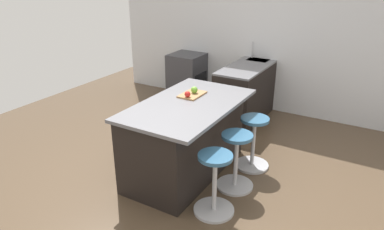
{
  "coord_description": "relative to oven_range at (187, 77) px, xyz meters",
  "views": [
    {
      "loc": [
        3.22,
        2.14,
        2.47
      ],
      "look_at": [
        -0.19,
        0.13,
        0.8
      ],
      "focal_mm": 33.77,
      "sensor_mm": 36.0,
      "label": 1
    }
  ],
  "objects": [
    {
      "name": "interior_partition_left",
      "position": [
        -0.35,
        1.34,
        0.93
      ],
      "size": [
        0.12,
        5.81,
        2.75
      ],
      "color": "silver",
      "rests_on": "ground_plane"
    },
    {
      "name": "oven_range",
      "position": [
        0.0,
        0.0,
        0.0
      ],
      "size": [
        0.6,
        0.61,
        0.89
      ],
      "color": "#38383D",
      "rests_on": "ground_plane"
    },
    {
      "name": "ground_plane",
      "position": [
        2.5,
        1.34,
        -0.44
      ],
      "size": [
        7.55,
        7.55,
        0.0
      ],
      "primitive_type": "plane",
      "color": "brown"
    },
    {
      "name": "apple_red",
      "position": [
        2.18,
        1.33,
        0.56
      ],
      "size": [
        0.07,
        0.07,
        0.07
      ],
      "primitive_type": "sphere",
      "color": "red",
      "rests_on": "cutting_board"
    },
    {
      "name": "stool_by_window",
      "position": [
        1.76,
        2.06,
        -0.12
      ],
      "size": [
        0.44,
        0.44,
        0.69
      ],
      "color": "#B7B7BC",
      "rests_on": "ground_plane"
    },
    {
      "name": "stool_near_camera",
      "position": [
        2.85,
        2.06,
        -0.12
      ],
      "size": [
        0.44,
        0.44,
        0.69
      ],
      "color": "#B7B7BC",
      "rests_on": "ground_plane"
    },
    {
      "name": "stool_middle",
      "position": [
        2.3,
        2.06,
        -0.12
      ],
      "size": [
        0.44,
        0.44,
        0.69
      ],
      "color": "#B7B7BC",
      "rests_on": "ground_plane"
    },
    {
      "name": "apple_green",
      "position": [
        2.01,
        1.33,
        0.56
      ],
      "size": [
        0.09,
        0.09,
        0.09
      ],
      "primitive_type": "sphere",
      "color": "#609E2D",
      "rests_on": "cutting_board"
    },
    {
      "name": "kitchen_island",
      "position": [
        2.3,
        1.37,
        0.03
      ],
      "size": [
        1.73,
        1.03,
        0.94
      ],
      "color": "black",
      "rests_on": "ground_plane"
    },
    {
      "name": "sink_cabinet",
      "position": [
        -0.0,
        1.35,
        0.02
      ],
      "size": [
        2.0,
        0.6,
        1.2
      ],
      "color": "black",
      "rests_on": "ground_plane"
    },
    {
      "name": "cutting_board",
      "position": [
        2.04,
        1.32,
        0.51
      ],
      "size": [
        0.36,
        0.24,
        0.02
      ],
      "primitive_type": "cube",
      "color": "olive",
      "rests_on": "kitchen_island"
    }
  ]
}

